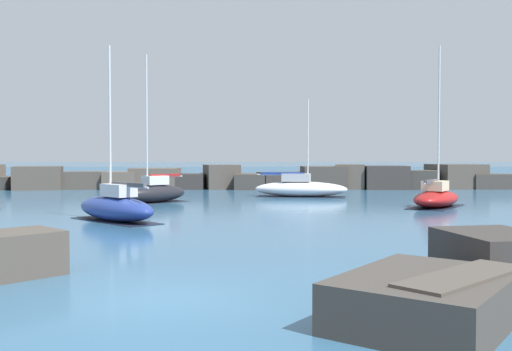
# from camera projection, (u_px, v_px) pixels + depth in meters

# --- Properties ---
(ground_plane) EXTENTS (600.00, 600.00, 0.00)m
(ground_plane) POSITION_uv_depth(u_px,v_px,m) (165.00, 298.00, 13.41)
(ground_plane) COLOR #336084
(open_sea_beyond) EXTENTS (400.00, 116.00, 0.01)m
(open_sea_beyond) POSITION_uv_depth(u_px,v_px,m) (233.00, 172.00, 117.88)
(open_sea_beyond) COLOR #235175
(open_sea_beyond) RESTS_ON ground
(breakwater_jetty) EXTENTS (58.04, 6.28, 2.50)m
(breakwater_jetty) POSITION_uv_depth(u_px,v_px,m) (236.00, 178.00, 58.13)
(breakwater_jetty) COLOR brown
(breakwater_jetty) RESTS_ON ground
(foreground_rocks) EXTENTS (17.31, 8.84, 1.26)m
(foreground_rocks) POSITION_uv_depth(u_px,v_px,m) (334.00, 274.00, 13.54)
(foreground_rocks) COLOR #423D38
(foreground_rocks) RESTS_ON ground
(sailboat_moored_0) EXTENTS (7.93, 3.87, 7.97)m
(sailboat_moored_0) POSITION_uv_depth(u_px,v_px,m) (300.00, 188.00, 46.70)
(sailboat_moored_0) COLOR silver
(sailboat_moored_0) RESTS_ON ground
(sailboat_moored_1) EXTENTS (5.70, 5.82, 9.04)m
(sailboat_moored_1) POSITION_uv_depth(u_px,v_px,m) (116.00, 207.00, 29.24)
(sailboat_moored_1) COLOR navy
(sailboat_moored_1) RESTS_ON ground
(sailboat_moored_2) EXTENTS (5.35, 6.30, 10.57)m
(sailboat_moored_2) POSITION_uv_depth(u_px,v_px,m) (436.00, 197.00, 37.25)
(sailboat_moored_2) COLOR maroon
(sailboat_moored_2) RESTS_ON ground
(sailboat_moored_4) EXTENTS (5.34, 5.30, 10.50)m
(sailboat_moored_4) POSITION_uv_depth(u_px,v_px,m) (153.00, 192.00, 40.65)
(sailboat_moored_4) COLOR black
(sailboat_moored_4) RESTS_ON ground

